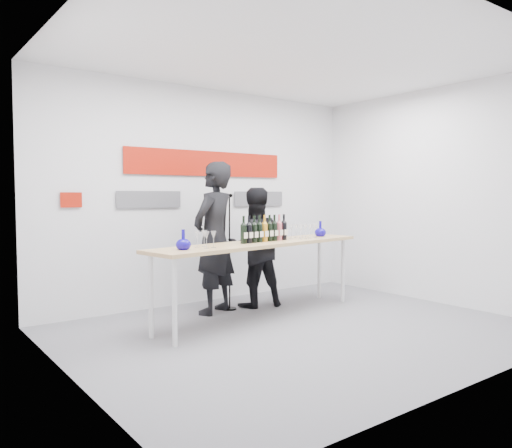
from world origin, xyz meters
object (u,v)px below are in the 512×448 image
tasting_table (261,248)px  mic_stand (230,274)px  presenter_left (214,238)px  presenter_right (254,247)px

tasting_table → mic_stand: (-0.07, 0.59, -0.40)m
presenter_left → mic_stand: presenter_left is taller
tasting_table → presenter_right: (0.30, 0.55, -0.06)m
presenter_left → presenter_right: presenter_left is taller
tasting_table → presenter_right: 0.63m
presenter_left → presenter_right: (0.63, 0.00, -0.16)m
tasting_table → presenter_right: bearing=52.5°
tasting_table → presenter_left: 0.65m
tasting_table → mic_stand: size_ratio=2.08×
presenter_left → presenter_right: 0.65m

